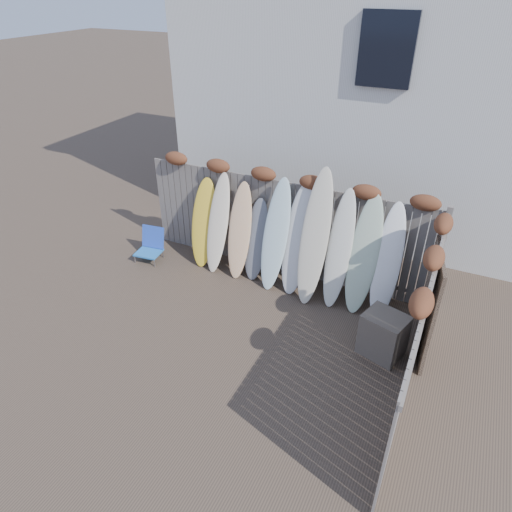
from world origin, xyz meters
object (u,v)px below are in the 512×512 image
at_px(lattice_panel, 429,305).
at_px(surfboard_0, 204,223).
at_px(beach_chair, 151,245).
at_px(wooden_crate, 383,335).

bearing_deg(lattice_panel, surfboard_0, 158.66).
relative_size(beach_chair, wooden_crate, 0.91).
distance_m(wooden_crate, surfboard_0, 4.30).
bearing_deg(beach_chair, surfboard_0, 19.78).
height_order(lattice_panel, surfboard_0, lattice_panel).
height_order(beach_chair, lattice_panel, lattice_panel).
height_order(beach_chair, wooden_crate, wooden_crate).
relative_size(wooden_crate, lattice_panel, 0.41).
xyz_separation_m(wooden_crate, surfboard_0, (-4.09, 1.22, 0.54)).
bearing_deg(surfboard_0, lattice_panel, -15.97).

